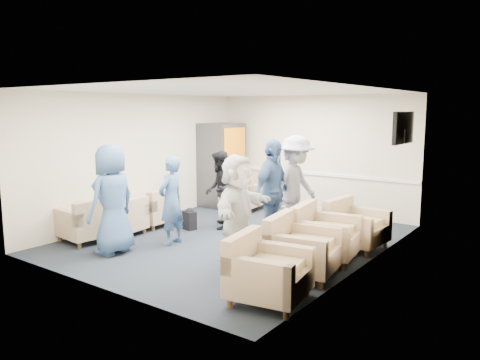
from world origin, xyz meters
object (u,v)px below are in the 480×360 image
Objects in this scene: person_front_right at (238,210)px; person_front_left at (112,199)px; armchair_right_near at (265,274)px; armchair_corner at (242,195)px; armchair_left_mid at (122,219)px; person_back_left at (220,190)px; person_back_right at (295,186)px; armchair_right_midnear at (299,250)px; person_mid_right at (272,192)px; person_mid_left at (171,201)px; armchair_right_far at (354,227)px; armchair_left_near at (88,223)px; armchair_right_midfar at (322,236)px; armchair_left_far at (154,210)px; vending_machine at (222,165)px.

person_front_left is at bearing 98.45° from person_front_right.
armchair_right_near is 0.60× the size of person_front_right.
person_front_right is at bearing 119.34° from armchair_corner.
armchair_left_mid is at bearing 65.66° from armchair_right_near.
person_back_left is 1.56m from person_back_right.
person_front_left is at bearing 149.46° from person_back_right.
armchair_corner is at bearing 29.08° from armchair_right_near.
person_mid_right is (-1.19, 1.13, 0.56)m from armchair_right_midnear.
armchair_right_near is 5.43m from armchair_corner.
armchair_corner is at bearing 63.18° from person_back_right.
person_back_right is at bearing -6.24° from person_front_right.
armchair_right_near is at bearing 176.67° from armchair_right_midnear.
person_back_right reaches higher than person_mid_right.
person_back_left is (1.14, 1.54, 0.47)m from armchair_left_mid.
person_mid_left is 1.78m from person_mid_right.
armchair_corner is at bearing 37.03° from armchair_right_midnear.
armchair_right_midnear is 4.56m from armchair_corner.
armchair_right_near is 2.86m from armchair_right_far.
person_mid_left is at bearing 126.53° from armchair_left_near.
person_front_left is 3.36m from person_back_right.
armchair_right_far is at bearing 110.10° from armchair_left_mid.
armchair_left_near is 1.09m from person_front_left.
person_front_right is at bearing 75.94° from person_mid_left.
person_back_right is at bearing -7.29° from person_mid_right.
armchair_right_midfar is at bearing 101.49° from person_mid_left.
person_back_right reaches higher than armchair_right_near.
armchair_left_far is 2.54m from vending_machine.
vending_machine is at bearing 74.50° from armchair_right_far.
person_mid_right is at bearing 121.20° from armchair_right_far.
person_front_left is at bearing -45.21° from person_back_left.
armchair_left_near is at bearing 103.58° from armchair_right_midfar.
person_mid_right reaches higher than person_mid_left.
vending_machine reaches higher than armchair_right_midfar.
person_mid_left is at bearing 98.81° from armchair_right_midfar.
armchair_right_midnear is (3.85, -0.82, 0.04)m from armchair_left_far.
armchair_right_midfar is 0.58× the size of person_front_left.
armchair_right_midfar reaches higher than armchair_right_near.
person_front_right reaches higher than armchair_right_midfar.
armchair_right_midfar is at bearing 174.95° from armchair_right_far.
armchair_left_mid is 1.97m from person_back_left.
vending_machine reaches higher than armchair_right_far.
armchair_right_midfar is at bearing 139.22° from armchair_corner.
person_mid_right reaches higher than armchair_corner.
armchair_right_midfar is (3.71, 0.94, 0.06)m from armchair_left_mid.
armchair_left_near is 0.98× the size of armchair_right_far.
armchair_right_midfar is 2.67m from person_back_left.
armchair_left_far is 0.48× the size of person_front_left.
armchair_left_far is 4.05m from armchair_right_far.
armchair_left_mid is 2.85m from person_front_right.
armchair_left_far is 0.83× the size of armchair_right_midnear.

